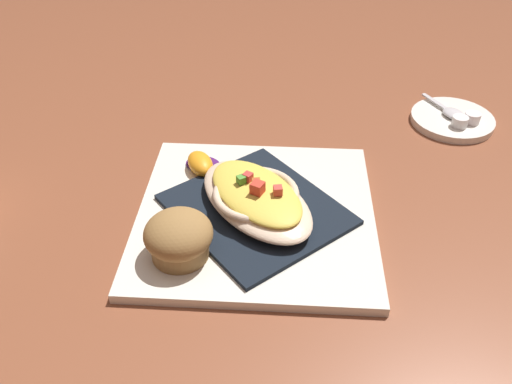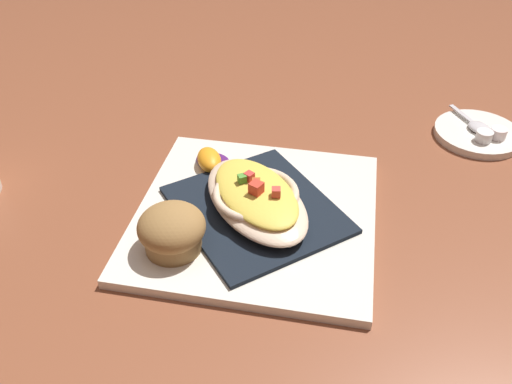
{
  "view_description": "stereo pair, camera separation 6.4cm",
  "coord_description": "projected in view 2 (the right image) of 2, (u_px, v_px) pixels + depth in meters",
  "views": [
    {
      "loc": [
        -0.5,
        0.08,
        0.44
      ],
      "look_at": [
        0.0,
        0.0,
        0.04
      ],
      "focal_mm": 37.83,
      "sensor_mm": 36.0,
      "label": 1
    },
    {
      "loc": [
        -0.51,
        0.01,
        0.44
      ],
      "look_at": [
        0.0,
        0.0,
        0.04
      ],
      "focal_mm": 37.83,
      "sensor_mm": 36.0,
      "label": 2
    }
  ],
  "objects": [
    {
      "name": "ground_plane",
      "position": [
        256.0,
        219.0,
        0.67
      ],
      "size": [
        2.6,
        2.6,
        0.0
      ],
      "primitive_type": "plane",
      "color": "brown"
    },
    {
      "name": "orange_garnish",
      "position": [
        210.0,
        160.0,
        0.73
      ],
      "size": [
        0.07,
        0.06,
        0.02
      ],
      "color": "#471A62",
      "rests_on": "square_plate"
    },
    {
      "name": "creamer_saucer",
      "position": [
        478.0,
        134.0,
        0.82
      ],
      "size": [
        0.13,
        0.13,
        0.01
      ],
      "primitive_type": "cylinder",
      "color": "white",
      "rests_on": "ground_plane"
    },
    {
      "name": "spoon",
      "position": [
        478.0,
        126.0,
        0.81
      ],
      "size": [
        0.09,
        0.04,
        0.01
      ],
      "color": "silver",
      "rests_on": "creamer_saucer"
    },
    {
      "name": "gratin_dish",
      "position": [
        256.0,
        196.0,
        0.65
      ],
      "size": [
        0.21,
        0.17,
        0.05
      ],
      "color": "beige",
      "rests_on": "folded_napkin"
    },
    {
      "name": "folded_napkin",
      "position": [
        256.0,
        209.0,
        0.66
      ],
      "size": [
        0.26,
        0.25,
        0.01
      ],
      "primitive_type": "cube",
      "rotation": [
        0.0,
        0.0,
        0.5
      ],
      "color": "black",
      "rests_on": "square_plate"
    },
    {
      "name": "creamer_cup_1",
      "position": [
        498.0,
        133.0,
        0.79
      ],
      "size": [
        0.02,
        0.02,
        0.02
      ],
      "primitive_type": "cylinder",
      "color": "white",
      "rests_on": "creamer_saucer"
    },
    {
      "name": "creamer_cup_0",
      "position": [
        484.0,
        136.0,
        0.79
      ],
      "size": [
        0.02,
        0.02,
        0.02
      ],
      "primitive_type": "cylinder",
      "color": "white",
      "rests_on": "creamer_saucer"
    },
    {
      "name": "square_plate",
      "position": [
        256.0,
        215.0,
        0.67
      ],
      "size": [
        0.34,
        0.34,
        0.01
      ],
      "primitive_type": "cube",
      "rotation": [
        0.0,
        0.0,
        -0.21
      ],
      "color": "white",
      "rests_on": "ground_plane"
    },
    {
      "name": "muffin",
      "position": [
        172.0,
        230.0,
        0.6
      ],
      "size": [
        0.08,
        0.08,
        0.05
      ],
      "color": "olive",
      "rests_on": "square_plate"
    }
  ]
}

